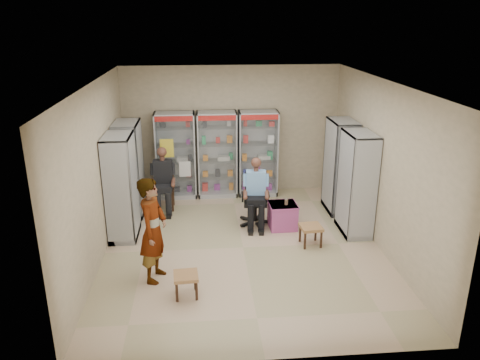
{
  "coord_description": "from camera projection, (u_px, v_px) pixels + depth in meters",
  "views": [
    {
      "loc": [
        -0.72,
        -7.69,
        4.04
      ],
      "look_at": [
        0.0,
        0.7,
        1.08
      ],
      "focal_mm": 35.0,
      "sensor_mm": 36.0,
      "label": 1
    }
  ],
  "objects": [
    {
      "name": "woven_stool_a",
      "position": [
        311.0,
        235.0,
        8.67
      ],
      "size": [
        0.42,
        0.42,
        0.38
      ],
      "primitive_type": "cube",
      "rotation": [
        0.0,
        0.0,
        0.09
      ],
      "color": "#A78746",
      "rests_on": "floor"
    },
    {
      "name": "cabinet_left_near",
      "position": [
        121.0,
        187.0,
        8.77
      ],
      "size": [
        0.9,
        0.5,
        2.0
      ],
      "primitive_type": "cube",
      "rotation": [
        0.0,
        0.0,
        -1.57
      ],
      "color": "#B4B5BB",
      "rests_on": "floor"
    },
    {
      "name": "seated_customer",
      "position": [
        164.0,
        181.0,
        10.11
      ],
      "size": [
        0.44,
        0.6,
        1.34
      ],
      "primitive_type": null,
      "color": "black",
      "rests_on": "floor"
    },
    {
      "name": "room_shell",
      "position": [
        243.0,
        144.0,
        7.97
      ],
      "size": [
        5.02,
        6.02,
        3.01
      ],
      "color": "#C4B091",
      "rests_on": "ground"
    },
    {
      "name": "wooden_chair",
      "position": [
        164.0,
        188.0,
        10.22
      ],
      "size": [
        0.42,
        0.42,
        0.94
      ],
      "primitive_type": "cube",
      "color": "black",
      "rests_on": "floor"
    },
    {
      "name": "cabinet_right_far",
      "position": [
        340.0,
        166.0,
        9.98
      ],
      "size": [
        0.9,
        0.5,
        2.0
      ],
      "primitive_type": "cube",
      "rotation": [
        0.0,
        0.0,
        1.57
      ],
      "color": "silver",
      "rests_on": "floor"
    },
    {
      "name": "tea_glass",
      "position": [
        286.0,
        202.0,
        9.23
      ],
      "size": [
        0.07,
        0.07,
        0.11
      ],
      "primitive_type": "cylinder",
      "color": "#501006",
      "rests_on": "pink_trunk"
    },
    {
      "name": "cabinet_back_mid",
      "position": [
        217.0,
        155.0,
        10.83
      ],
      "size": [
        0.9,
        0.5,
        2.0
      ],
      "primitive_type": "cube",
      "color": "silver",
      "rests_on": "floor"
    },
    {
      "name": "cabinet_back_right",
      "position": [
        258.0,
        154.0,
        10.91
      ],
      "size": [
        0.9,
        0.5,
        2.0
      ],
      "primitive_type": "cube",
      "color": "#9D9EA4",
      "rests_on": "floor"
    },
    {
      "name": "cabinet_left_far",
      "position": [
        129.0,
        169.0,
        9.8
      ],
      "size": [
        0.9,
        0.5,
        2.0
      ],
      "primitive_type": "cube",
      "rotation": [
        0.0,
        0.0,
        -1.57
      ],
      "color": "#B2B5BA",
      "rests_on": "floor"
    },
    {
      "name": "pink_trunk",
      "position": [
        283.0,
        216.0,
        9.36
      ],
      "size": [
        0.55,
        0.53,
        0.51
      ],
      "primitive_type": "cube",
      "rotation": [
        0.0,
        0.0,
        0.04
      ],
      "color": "#AA448C",
      "rests_on": "floor"
    },
    {
      "name": "cabinet_back_left",
      "position": [
        176.0,
        156.0,
        10.75
      ],
      "size": [
        0.9,
        0.5,
        2.0
      ],
      "primitive_type": "cube",
      "color": "#A1A3A8",
      "rests_on": "floor"
    },
    {
      "name": "seated_shopkeeper",
      "position": [
        256.0,
        194.0,
        9.36
      ],
      "size": [
        0.49,
        0.65,
        1.34
      ],
      "primitive_type": null,
      "rotation": [
        0.0,
        0.0,
        -0.09
      ],
      "color": "#6788CD",
      "rests_on": "floor"
    },
    {
      "name": "cabinet_right_near",
      "position": [
        357.0,
        184.0,
        8.94
      ],
      "size": [
        0.9,
        0.5,
        2.0
      ],
      "primitive_type": "cube",
      "rotation": [
        0.0,
        0.0,
        1.57
      ],
      "color": "#B7BBBF",
      "rests_on": "floor"
    },
    {
      "name": "office_chair",
      "position": [
        255.0,
        200.0,
        9.45
      ],
      "size": [
        0.62,
        0.62,
        1.05
      ],
      "primitive_type": "cube",
      "rotation": [
        0.0,
        0.0,
        -0.09
      ],
      "color": "black",
      "rests_on": "floor"
    },
    {
      "name": "floor",
      "position": [
        243.0,
        247.0,
        8.62
      ],
      "size": [
        6.0,
        6.0,
        0.0
      ],
      "primitive_type": "plane",
      "color": "tan",
      "rests_on": "ground"
    },
    {
      "name": "woven_stool_b",
      "position": [
        186.0,
        285.0,
        7.09
      ],
      "size": [
        0.39,
        0.39,
        0.37
      ],
      "primitive_type": "cube",
      "rotation": [
        0.0,
        0.0,
        0.07
      ],
      "color": "olive",
      "rests_on": "floor"
    },
    {
      "name": "standing_man",
      "position": [
        153.0,
        230.0,
        7.33
      ],
      "size": [
        0.56,
        0.72,
        1.72
      ],
      "primitive_type": "imported",
      "rotation": [
        0.0,
        0.0,
        1.3
      ],
      "color": "gray",
      "rests_on": "floor"
    }
  ]
}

